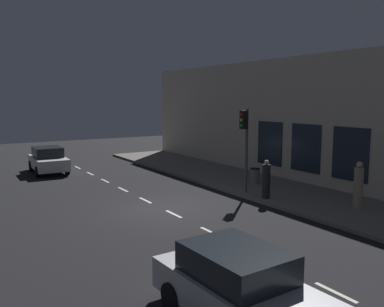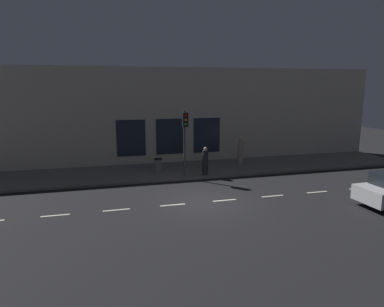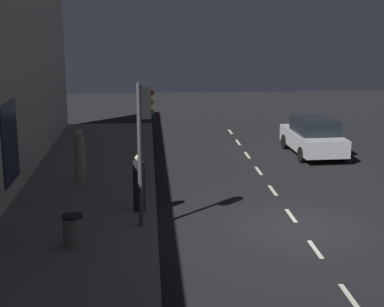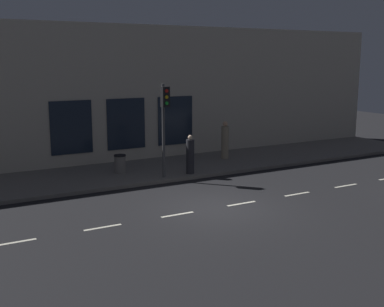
% 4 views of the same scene
% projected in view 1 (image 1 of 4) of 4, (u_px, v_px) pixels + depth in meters
% --- Properties ---
extents(ground_plane, '(60.00, 60.00, 0.00)m').
position_uv_depth(ground_plane, '(162.00, 208.00, 17.06)').
color(ground_plane, black).
extents(sidewalk, '(4.50, 32.00, 0.15)m').
position_uv_depth(sidewalk, '(273.00, 189.00, 20.33)').
color(sidewalk, slate).
rests_on(sidewalk, ground).
extents(building_facade, '(0.65, 32.00, 6.78)m').
position_uv_depth(building_facade, '(311.00, 121.00, 21.23)').
color(building_facade, beige).
rests_on(building_facade, ground).
extents(lane_centre_line, '(0.12, 27.20, 0.01)m').
position_uv_depth(lane_centre_line, '(174.00, 214.00, 16.22)').
color(lane_centre_line, beige).
rests_on(lane_centre_line, ground).
extents(traffic_light, '(0.47, 0.32, 3.96)m').
position_uv_depth(traffic_light, '(245.00, 134.00, 18.88)').
color(traffic_light, '#424244').
rests_on(traffic_light, sidewalk).
extents(parked_car_0, '(2.02, 4.17, 1.58)m').
position_uv_depth(parked_car_0, '(240.00, 288.00, 8.20)').
color(parked_car_0, '#B7B7BC').
rests_on(parked_car_0, ground).
extents(parked_car_1, '(2.01, 3.86, 1.58)m').
position_uv_depth(parked_car_1, '(48.00, 160.00, 25.23)').
color(parked_car_1, silver).
rests_on(parked_car_1, ground).
extents(pedestrian_0, '(0.42, 0.42, 1.72)m').
position_uv_depth(pedestrian_0, '(266.00, 181.00, 18.13)').
color(pedestrian_0, '#232328').
rests_on(pedestrian_0, sidewalk).
extents(pedestrian_1, '(0.49, 0.49, 1.90)m').
position_uv_depth(pedestrian_1, '(358.00, 186.00, 16.55)').
color(pedestrian_1, gray).
rests_on(pedestrian_1, sidewalk).
extents(trash_bin, '(0.52, 0.52, 0.81)m').
position_uv_depth(trash_bin, '(255.00, 176.00, 21.27)').
color(trash_bin, slate).
rests_on(trash_bin, sidewalk).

